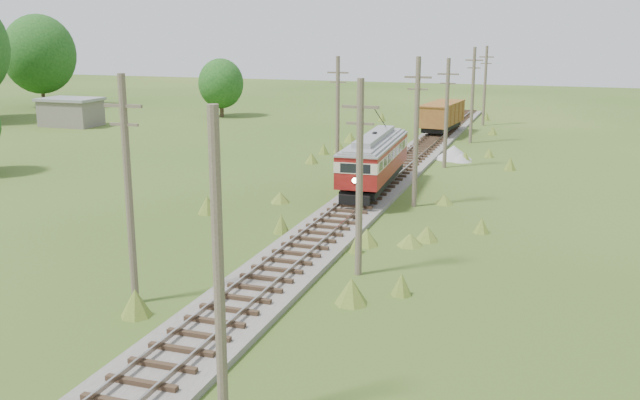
% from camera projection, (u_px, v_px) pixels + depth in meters
% --- Properties ---
extents(railbed_main, '(3.60, 96.00, 0.57)m').
position_uv_depth(railbed_main, '(375.00, 189.00, 47.22)').
color(railbed_main, '#605B54').
rests_on(railbed_main, ground).
extents(streetcar, '(3.18, 11.37, 5.15)m').
position_uv_depth(streetcar, '(374.00, 157.00, 46.28)').
color(streetcar, black).
rests_on(streetcar, ground).
extents(gondola, '(3.55, 8.49, 2.74)m').
position_uv_depth(gondola, '(442.00, 115.00, 71.69)').
color(gondola, black).
rests_on(gondola, ground).
extents(gravel_pile, '(3.16, 3.35, 1.15)m').
position_uv_depth(gravel_pile, '(455.00, 153.00, 58.81)').
color(gravel_pile, gray).
rests_on(gravel_pile, ground).
extents(utility_pole_r_1, '(0.30, 0.30, 8.80)m').
position_uv_depth(utility_pole_r_1, '(219.00, 273.00, 18.55)').
color(utility_pole_r_1, brown).
rests_on(utility_pole_r_1, ground).
extents(utility_pole_r_2, '(1.60, 0.30, 8.60)m').
position_uv_depth(utility_pole_r_2, '(359.00, 177.00, 30.46)').
color(utility_pole_r_2, brown).
rests_on(utility_pole_r_2, ground).
extents(utility_pole_r_3, '(1.60, 0.30, 9.00)m').
position_uv_depth(utility_pole_r_3, '(416.00, 131.00, 42.42)').
color(utility_pole_r_3, brown).
rests_on(utility_pole_r_3, ground).
extents(utility_pole_r_4, '(1.60, 0.30, 8.40)m').
position_uv_depth(utility_pole_r_4, '(447.00, 112.00, 54.52)').
color(utility_pole_r_4, brown).
rests_on(utility_pole_r_4, ground).
extents(utility_pole_r_5, '(1.60, 0.30, 8.90)m').
position_uv_depth(utility_pole_r_5, '(473.00, 94.00, 66.31)').
color(utility_pole_r_5, brown).
rests_on(utility_pole_r_5, ground).
extents(utility_pole_r_6, '(1.60, 0.30, 8.70)m').
position_uv_depth(utility_pole_r_6, '(485.00, 85.00, 78.37)').
color(utility_pole_r_6, brown).
rests_on(utility_pole_r_6, ground).
extents(utility_pole_l_a, '(1.60, 0.30, 9.00)m').
position_uv_depth(utility_pole_l_a, '(128.00, 189.00, 27.21)').
color(utility_pole_l_a, brown).
rests_on(utility_pole_l_a, ground).
extents(utility_pole_l_b, '(1.60, 0.30, 8.60)m').
position_uv_depth(utility_pole_l_b, '(338.00, 113.00, 53.14)').
color(utility_pole_l_b, brown).
rests_on(utility_pole_l_b, ground).
extents(tree_left_5, '(9.66, 9.66, 12.44)m').
position_uv_depth(tree_left_5, '(39.00, 54.00, 96.10)').
color(tree_left_5, '#38281C').
rests_on(tree_left_5, ground).
extents(tree_mid_a, '(5.46, 5.46, 7.03)m').
position_uv_depth(tree_mid_a, '(221.00, 84.00, 86.31)').
color(tree_mid_a, '#38281C').
rests_on(tree_mid_a, ground).
extents(shed, '(6.40, 4.40, 3.10)m').
position_uv_depth(shed, '(71.00, 112.00, 78.63)').
color(shed, slate).
rests_on(shed, ground).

